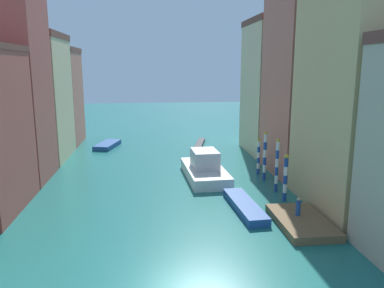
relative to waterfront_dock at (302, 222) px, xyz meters
The scene contains 17 objects.
ground_plane 20.36m from the waterfront_dock, 117.95° to the left, with size 154.00×154.00×0.00m, color #1E6B66.
building_left_2 29.78m from the waterfront_dock, 149.72° to the left, with size 6.79×7.47×18.84m.
building_left_3 34.68m from the waterfront_dock, 136.23° to the left, with size 6.79×10.08×15.27m.
building_left_4 41.35m from the waterfront_dock, 126.85° to the left, with size 6.79×8.38×13.94m.
building_right_1 11.40m from the waterfront_dock, 31.44° to the left, with size 6.79×10.80×19.53m.
building_right_2 18.21m from the waterfront_dock, 68.62° to the left, with size 6.79×9.58×21.80m.
building_right_3 25.83m from the waterfront_dock, 77.25° to the left, with size 6.79×9.88×17.27m.
waterfront_dock is the anchor object (origin of this frame).
person_on_dock 1.08m from the waterfront_dock, 99.55° to the left, with size 0.36×0.36×1.38m.
mooring_pole_0 5.46m from the waterfront_dock, 84.04° to the left, with size 0.38×0.38×4.14m.
mooring_pole_1 7.92m from the waterfront_dock, 85.54° to the left, with size 0.32×0.32×4.99m.
mooring_pole_2 11.59m from the waterfront_dock, 86.90° to the left, with size 0.37×0.37×5.02m.
mooring_pole_3 13.59m from the waterfront_dock, 87.50° to the left, with size 0.34×0.34×3.90m.
vaporetto_white 13.74m from the waterfront_dock, 112.75° to the left, with size 4.24×9.35×2.92m.
gondola_black 27.72m from the waterfront_dock, 98.43° to the left, with size 3.36×10.86×0.39m.
motorboat_0 4.84m from the waterfront_dock, 134.05° to the left, with size 2.15×7.39×0.64m.
motorboat_1 33.78m from the waterfront_dock, 120.12° to the left, with size 3.56×6.13×0.62m.
Camera 1 is at (-1.22, -18.34, 11.41)m, focal length 35.58 mm.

